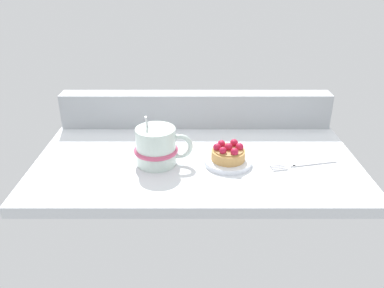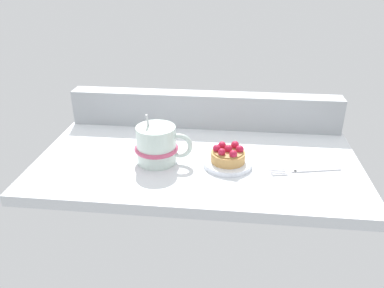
{
  "view_description": "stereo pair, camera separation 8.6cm",
  "coord_description": "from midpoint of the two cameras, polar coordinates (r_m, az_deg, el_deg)",
  "views": [
    {
      "loc": [
        -1.05,
        -81.31,
        42.49
      ],
      "look_at": [
        -0.99,
        -3.89,
        4.99
      ],
      "focal_mm": 35.96,
      "sensor_mm": 36.0,
      "label": 1
    },
    {
      "loc": [
        7.53,
        -80.84,
        42.49
      ],
      "look_at": [
        -0.99,
        -3.89,
        4.99
      ],
      "focal_mm": 35.96,
      "sensor_mm": 36.0,
      "label": 2
    }
  ],
  "objects": [
    {
      "name": "dessert_plate",
      "position": [
        0.88,
        8.12,
        -2.95
      ],
      "size": [
        10.94,
        10.94,
        1.16
      ],
      "color": "silver",
      "rests_on": "ground_plane"
    },
    {
      "name": "ground_plane",
      "position": [
        0.92,
        3.55,
        -2.53
      ],
      "size": [
        75.05,
        42.82,
        2.49
      ],
      "primitive_type": "cube",
      "color": "silver"
    },
    {
      "name": "dessert_fork",
      "position": [
        0.9,
        19.07,
        -3.79
      ],
      "size": [
        16.0,
        4.98,
        0.6
      ],
      "color": "silver",
      "rests_on": "ground_plane"
    },
    {
      "name": "raspberry_tart",
      "position": [
        0.87,
        8.21,
        -1.64
      ],
      "size": [
        7.68,
        7.68,
        4.04
      ],
      "color": "tan",
      "rests_on": "dessert_plate"
    },
    {
      "name": "window_rail_back",
      "position": [
        1.07,
        4.18,
        5.04
      ],
      "size": [
        73.54,
        5.66,
        9.48
      ],
      "primitive_type": "cube",
      "color": "#9EA3A8",
      "rests_on": "ground_plane"
    },
    {
      "name": "coffee_mug",
      "position": [
        0.87,
        -2.35,
        -0.23
      ],
      "size": [
        13.36,
        10.05,
        11.58
      ],
      "color": "silver",
      "rests_on": "ground_plane"
    }
  ]
}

